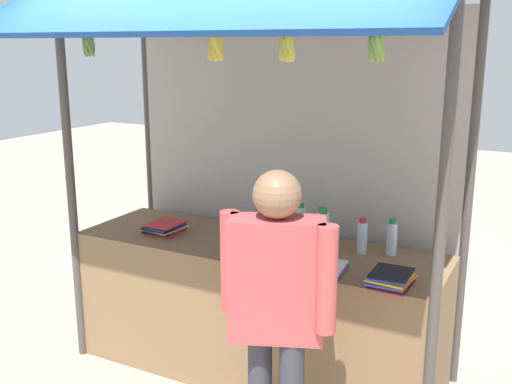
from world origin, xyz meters
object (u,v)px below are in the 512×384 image
at_px(magazine_stack_right, 327,271).
at_px(banana_bunch_rightmost, 377,47).
at_px(water_bottle_far_right, 362,237).
at_px(banana_bunch_inner_right, 89,46).
at_px(magazine_stack_rear_center, 391,279).
at_px(vendor_person, 276,300).
at_px(magazine_stack_front_left, 165,227).
at_px(banana_bunch_leftmost, 216,46).
at_px(magazine_stack_mid_right, 289,255).
at_px(water_bottle_far_left, 322,232).
at_px(water_bottle_center, 300,222).
at_px(water_bottle_left, 392,238).
at_px(banana_bunch_inner_left, 287,48).

bearing_deg(magazine_stack_right, banana_bunch_rightmost, -33.52).
distance_m(water_bottle_far_right, banana_bunch_inner_right, 2.02).
height_order(magazine_stack_right, banana_bunch_rightmost, banana_bunch_rightmost).
xyz_separation_m(magazine_stack_rear_center, vendor_person, (-0.41, -0.57, 0.02)).
xyz_separation_m(magazine_stack_front_left, banana_bunch_leftmost, (0.69, -0.41, 1.22)).
bearing_deg(banana_bunch_rightmost, magazine_stack_mid_right, 152.62).
xyz_separation_m(water_bottle_far_left, magazine_stack_rear_center, (0.52, -0.33, -0.10)).
relative_size(magazine_stack_right, banana_bunch_leftmost, 1.06).
xyz_separation_m(water_bottle_center, water_bottle_far_right, (0.46, -0.10, -0.01)).
bearing_deg(magazine_stack_front_left, vendor_person, -32.30).
height_order(magazine_stack_rear_center, banana_bunch_rightmost, banana_bunch_rightmost).
xyz_separation_m(magazine_stack_front_left, magazine_stack_right, (1.28, -0.22, -0.01)).
bearing_deg(water_bottle_far_left, vendor_person, -82.48).
height_order(water_bottle_center, magazine_stack_right, water_bottle_center).
xyz_separation_m(water_bottle_left, magazine_stack_rear_center, (0.13, -0.49, -0.07)).
distance_m(water_bottle_far_left, water_bottle_left, 0.43).
relative_size(water_bottle_center, banana_bunch_rightmost, 0.89).
relative_size(water_bottle_center, vendor_person, 0.15).
xyz_separation_m(water_bottle_left, vendor_person, (-0.27, -1.06, -0.05)).
bearing_deg(banana_bunch_rightmost, water_bottle_far_right, 109.62).
bearing_deg(banana_bunch_inner_right, water_bottle_left, 21.90).
bearing_deg(magazine_stack_rear_center, banana_bunch_rightmost, -111.31).
height_order(water_bottle_center, banana_bunch_rightmost, banana_bunch_rightmost).
distance_m(banana_bunch_inner_right, banana_bunch_inner_left, 1.31).
relative_size(magazine_stack_rear_center, banana_bunch_inner_left, 0.96).
bearing_deg(banana_bunch_inner_left, water_bottle_center, 107.24).
distance_m(magazine_stack_front_left, magazine_stack_right, 1.30).
height_order(magazine_stack_rear_center, banana_bunch_inner_right, banana_bunch_inner_right).
bearing_deg(vendor_person, banana_bunch_inner_right, 143.55).
height_order(water_bottle_left, water_bottle_center, water_bottle_center).
distance_m(water_bottle_center, banana_bunch_inner_right, 1.74).
relative_size(water_bottle_far_right, vendor_person, 0.14).
height_order(magazine_stack_front_left, magazine_stack_mid_right, magazine_stack_front_left).
relative_size(water_bottle_far_right, banana_bunch_rightmost, 0.84).
distance_m(banana_bunch_inner_right, banana_bunch_rightmost, 1.77).
bearing_deg(water_bottle_far_right, magazine_stack_front_left, -170.41).
relative_size(magazine_stack_front_left, banana_bunch_leftmost, 1.01).
bearing_deg(water_bottle_center, magazine_stack_front_left, -159.39).
distance_m(magazine_stack_front_left, vendor_person, 1.46).
xyz_separation_m(banana_bunch_inner_left, vendor_person, (0.13, -0.37, -1.19)).
height_order(magazine_stack_front_left, banana_bunch_leftmost, banana_bunch_leftmost).
height_order(water_bottle_far_right, magazine_stack_rear_center, water_bottle_far_right).
height_order(water_bottle_far_left, water_bottle_left, water_bottle_far_left).
xyz_separation_m(magazine_stack_front_left, magazine_stack_mid_right, (0.99, -0.11, -0.00)).
height_order(magazine_stack_right, magazine_stack_rear_center, magazine_stack_rear_center).
distance_m(water_bottle_far_left, vendor_person, 0.91).
height_order(water_bottle_left, magazine_stack_front_left, water_bottle_left).
bearing_deg(water_bottle_center, banana_bunch_inner_right, -145.70).
bearing_deg(water_bottle_center, vendor_person, -72.12).
xyz_separation_m(magazine_stack_mid_right, vendor_person, (0.24, -0.67, 0.03)).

